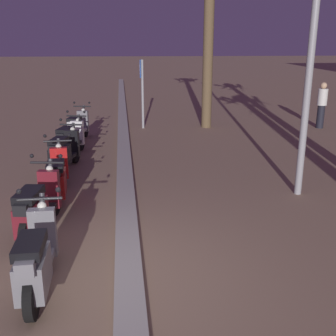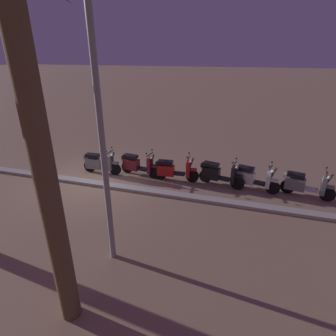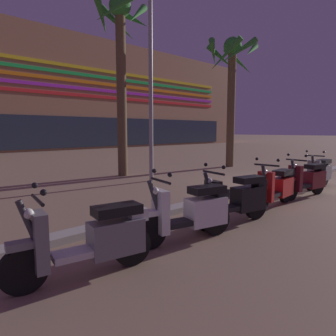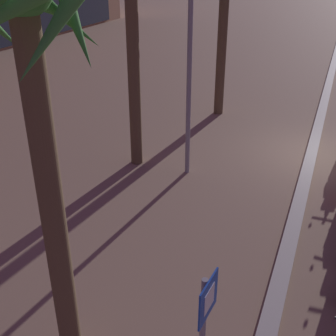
# 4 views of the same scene
# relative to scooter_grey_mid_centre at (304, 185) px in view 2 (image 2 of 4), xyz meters

# --- Properties ---
(ground_plane) EXTENTS (200.00, 200.00, 0.00)m
(ground_plane) POSITION_rel_scooter_grey_mid_centre_xyz_m (7.88, 0.99, -0.45)
(ground_plane) COLOR #93755B
(curb_strip) EXTENTS (60.00, 0.36, 0.12)m
(curb_strip) POSITION_rel_scooter_grey_mid_centre_xyz_m (7.88, 1.38, -0.39)
(curb_strip) COLOR #ADA89E
(curb_strip) RESTS_ON ground
(scooter_grey_mid_centre) EXTENTS (1.81, 0.67, 1.17)m
(scooter_grey_mid_centre) POSITION_rel_scooter_grey_mid_centre_xyz_m (0.00, 0.00, 0.00)
(scooter_grey_mid_centre) COLOR black
(scooter_grey_mid_centre) RESTS_ON ground
(scooter_white_last_in_row) EXTENTS (1.75, 0.71, 1.17)m
(scooter_white_last_in_row) POSITION_rel_scooter_grey_mid_centre_xyz_m (1.77, -0.03, 0.01)
(scooter_white_last_in_row) COLOR black
(scooter_white_last_in_row) RESTS_ON ground
(scooter_black_mid_front) EXTENTS (1.80, 0.69, 1.17)m
(scooter_black_mid_front) POSITION_rel_scooter_grey_mid_centre_xyz_m (3.08, -0.02, 0.01)
(scooter_black_mid_front) COLOR black
(scooter_black_mid_front) RESTS_ON ground
(scooter_red_gap_after_mid) EXTENTS (1.84, 0.56, 1.17)m
(scooter_red_gap_after_mid) POSITION_rel_scooter_grey_mid_centre_xyz_m (4.87, 0.09, -0.00)
(scooter_red_gap_after_mid) COLOR black
(scooter_red_gap_after_mid) RESTS_ON ground
(scooter_maroon_far_back) EXTENTS (1.82, 0.61, 1.17)m
(scooter_maroon_far_back) POSITION_rel_scooter_grey_mid_centre_xyz_m (6.47, 0.01, 0.01)
(scooter_maroon_far_back) COLOR black
(scooter_maroon_far_back) RESTS_ON ground
(scooter_grey_second_in_line) EXTENTS (1.72, 0.56, 1.17)m
(scooter_grey_second_in_line) POSITION_rel_scooter_grey_mid_centre_xyz_m (8.10, 0.30, 0.01)
(scooter_grey_second_in_line) COLOR black
(scooter_grey_second_in_line) RESTS_ON ground
(palm_tree_far_corner) EXTENTS (2.22, 2.27, 6.72)m
(palm_tree_far_corner) POSITION_rel_scooter_grey_mid_centre_xyz_m (5.17, 6.60, 4.42)
(palm_tree_far_corner) COLOR brown
(palm_tree_far_corner) RESTS_ON ground
(street_lamp) EXTENTS (0.36, 0.36, 7.04)m
(street_lamp) POSITION_rel_scooter_grey_mid_centre_xyz_m (5.12, 4.86, 3.81)
(street_lamp) COLOR #939399
(street_lamp) RESTS_ON ground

